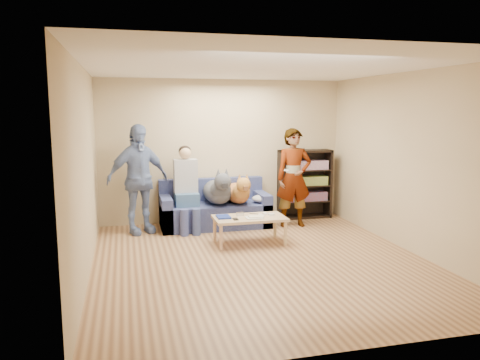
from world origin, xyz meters
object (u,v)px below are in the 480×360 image
object	(u,v)px
person_standing_left	(138,179)
sofa	(214,210)
person_standing_right	(294,178)
camera_silver	(240,214)
person_seated	(186,185)
coffee_table	(249,220)
bookshelf	(305,183)
dog_tan	(238,192)
dog_gray	(218,190)
notebook_blue	(223,217)

from	to	relation	value
person_standing_left	sofa	world-z (taller)	person_standing_left
person_standing_right	camera_silver	size ratio (longest dim) A/B	15.78
sofa	person_seated	distance (m)	0.72
person_standing_right	coffee_table	size ratio (longest dim) A/B	1.58
camera_silver	bookshelf	bearing A→B (deg)	39.85
person_standing_left	dog_tan	size ratio (longest dim) A/B	1.58
dog_gray	coffee_table	xyz separation A→B (m)	(0.28, -1.05, -0.29)
person_standing_right	coffee_table	distance (m)	1.45
coffee_table	bookshelf	bearing A→B (deg)	44.52
camera_silver	coffee_table	size ratio (longest dim) A/B	0.10
notebook_blue	camera_silver	size ratio (longest dim) A/B	2.36
person_standing_right	person_seated	size ratio (longest dim) A/B	1.18
sofa	dog_gray	distance (m)	0.42
sofa	bookshelf	xyz separation A→B (m)	(1.80, 0.23, 0.40)
dog_tan	notebook_blue	bearing A→B (deg)	-115.98
person_standing_left	person_seated	size ratio (longest dim) A/B	1.24
sofa	person_standing_left	bearing A→B (deg)	-172.95
bookshelf	camera_silver	bearing A→B (deg)	-140.15
camera_silver	bookshelf	world-z (taller)	bookshelf
notebook_blue	dog_gray	world-z (taller)	dog_gray
sofa	coffee_table	world-z (taller)	sofa
person_standing_left	coffee_table	distance (m)	2.02
camera_silver	coffee_table	xyz separation A→B (m)	(0.12, -0.12, -0.07)
notebook_blue	person_seated	size ratio (longest dim) A/B	0.18
person_standing_left	coffee_table	world-z (taller)	person_standing_left
camera_silver	sofa	world-z (taller)	sofa
camera_silver	sofa	bearing A→B (deg)	100.25
person_standing_left	bookshelf	distance (m)	3.15
sofa	bookshelf	bearing A→B (deg)	7.40
person_standing_right	sofa	xyz separation A→B (m)	(-1.36, 0.34, -0.59)
person_standing_right	person_seated	world-z (taller)	person_standing_right
camera_silver	bookshelf	xyz separation A→B (m)	(1.60, 1.34, 0.23)
person_seated	coffee_table	xyz separation A→B (m)	(0.82, -1.10, -0.40)
dog_tan	coffee_table	bearing A→B (deg)	-94.18
person_standing_left	dog_gray	bearing A→B (deg)	-23.14
notebook_blue	sofa	bearing A→B (deg)	86.06
coffee_table	bookshelf	size ratio (longest dim) A/B	0.85
dog_tan	sofa	bearing A→B (deg)	153.33
person_standing_left	sofa	bearing A→B (deg)	-15.67
camera_silver	bookshelf	distance (m)	2.10
coffee_table	person_standing_left	bearing A→B (deg)	147.05
person_seated	camera_silver	bearing A→B (deg)	-54.15
coffee_table	dog_tan	bearing A→B (deg)	85.82
person_standing_left	person_seated	world-z (taller)	person_standing_left
notebook_blue	coffee_table	distance (m)	0.41
camera_silver	bookshelf	size ratio (longest dim) A/B	0.08
notebook_blue	camera_silver	world-z (taller)	camera_silver
dog_tan	coffee_table	world-z (taller)	dog_tan
person_seated	dog_tan	bearing A→B (deg)	-4.53
coffee_table	person_standing_right	bearing A→B (deg)	40.08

